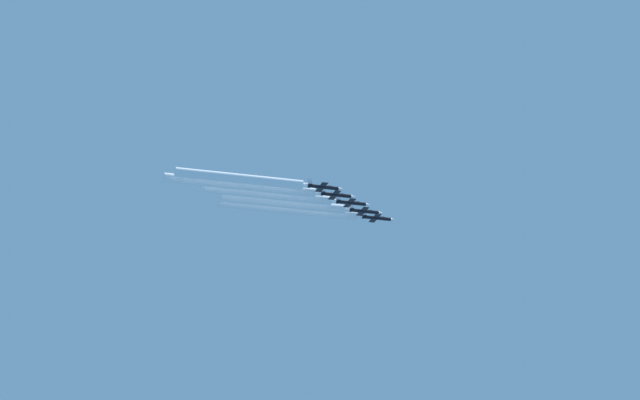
{
  "coord_description": "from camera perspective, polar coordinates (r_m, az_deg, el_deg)",
  "views": [
    {
      "loc": [
        581.49,
        -178.04,
        1.81
      ],
      "look_at": [
        0.23,
        -11.17,
        231.26
      ],
      "focal_mm": 102.44,
      "sensor_mm": 36.0,
      "label": 1
    }
  ],
  "objects": [
    {
      "name": "jet_fifth_echelon",
      "position": [
        629.46,
        0.13,
        0.4
      ],
      "size": [
        9.12,
        13.28,
        3.19
      ],
      "color": "black"
    },
    {
      "name": "smoke_trail_third_echelon",
      "position": [
        642.06,
        -1.57,
        0.17
      ],
      "size": [
        3.23,
        48.32,
        3.23
      ],
      "color": "white"
    },
    {
      "name": "jet_second_echelon",
      "position": [
        660.42,
        1.42,
        -0.36
      ],
      "size": [
        9.12,
        13.28,
        3.19
      ],
      "color": "black"
    },
    {
      "name": "jet_third_echelon",
      "position": [
        649.72,
        1.01,
        -0.09
      ],
      "size": [
        9.12,
        13.28,
        3.19
      ],
      "color": "black"
    },
    {
      "name": "smoke_trail_fourth_echelon",
      "position": [
        631.35,
        -2.42,
        0.46
      ],
      "size": [
        3.23,
        55.8,
        3.23
      ],
      "color": "white"
    },
    {
      "name": "smoke_trail_second_echelon",
      "position": [
        652.6,
        -1.09,
        -0.11
      ],
      "size": [
        3.23,
        47.72,
        3.23
      ],
      "color": "white"
    },
    {
      "name": "smoke_trail_lead",
      "position": [
        661.93,
        -0.91,
        -0.3
      ],
      "size": [
        3.23,
        53.8,
        3.23
      ],
      "color": "white"
    },
    {
      "name": "smoke_trail_fifth_echelon",
      "position": [
        622.5,
        -2.45,
        0.67
      ],
      "size": [
        3.23,
        46.4,
        3.23
      ],
      "color": "white"
    },
    {
      "name": "jet_lead",
      "position": [
        670.72,
        1.8,
        -0.57
      ],
      "size": [
        9.12,
        13.28,
        3.19
      ],
      "color": "black"
    },
    {
      "name": "jet_fourth_echelon",
      "position": [
        639.57,
        0.54,
        0.16
      ],
      "size": [
        9.12,
        13.28,
        3.19
      ],
      "color": "black"
    }
  ]
}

